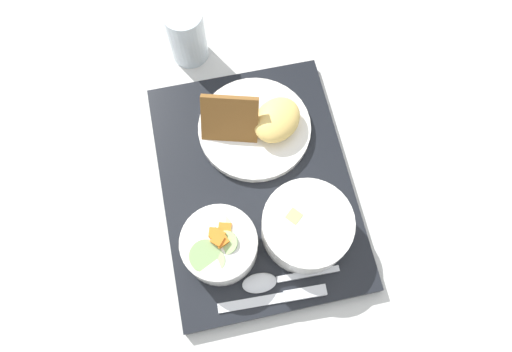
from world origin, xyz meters
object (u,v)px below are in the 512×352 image
Objects in this scene: plate_main at (258,125)px; spoon at (274,280)px; knife at (293,295)px; bowl_soup at (307,226)px; glass_water at (187,37)px; bowl_salad at (219,245)px.

plate_main reaches higher than spoon.
bowl_soup is at bearing -111.50° from knife.
plate_main is 0.25m from spoon.
glass_water is (0.39, 0.07, -0.01)m from bowl_soup.
knife is (-0.09, 0.05, -0.03)m from bowl_soup.
spoon is at bearing 179.21° from glass_water.
bowl_salad reaches higher than bowl_soup.
glass_water is (0.20, 0.06, 0.01)m from plate_main.
plate_main is 0.21m from glass_water.
knife is at bearing 170.44° from plate_main.
plate_main reaches higher than knife.
bowl_soup is 0.91× the size of spoon.
bowl_soup is 0.10m from knife.
bowl_soup is at bearing -177.77° from plate_main.
spoon is (-0.25, 0.06, -0.01)m from plate_main.
bowl_salad is 0.61× the size of plate_main.
bowl_salad is 0.71× the size of knife.
plate_main is at bearing -94.72° from spoon.
glass_water is (0.48, 0.01, 0.02)m from knife.
knife is (-0.28, 0.05, -0.01)m from plate_main.
knife is at bearing 131.23° from spoon.
bowl_soup is 1.26× the size of glass_water.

